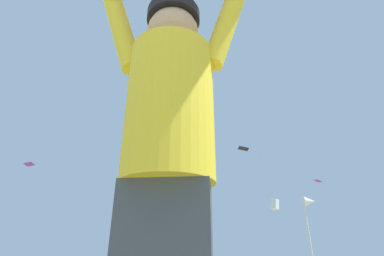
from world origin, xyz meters
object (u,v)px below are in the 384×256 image
Objects in this scene: distant_kite_purple_mid_left at (29,164)px; distant_kite_white_overhead_distant at (275,204)px; distant_kite_purple_low_left at (318,181)px; marker_flag at (309,207)px; kite_flyer_person at (169,152)px; distant_kite_black_low_right at (244,148)px.

distant_kite_white_overhead_distant is at bearing 26.66° from distant_kite_purple_mid_left.
marker_flag is at bearing -113.17° from distant_kite_purple_low_left.
distant_kite_purple_mid_left is (-11.81, 17.31, 5.35)m from kite_flyer_person.
marker_flag is at bearing -93.90° from distant_kite_black_low_right.
distant_kite_white_overhead_distant reaches higher than marker_flag.
marker_flag is at bearing 66.20° from kite_flyer_person.
distant_kite_black_low_right is at bearing 170.72° from distant_kite_purple_low_left.
distant_kite_purple_low_left reaches higher than kite_flyer_person.
distant_kite_white_overhead_distant is at bearing 118.07° from distant_kite_purple_low_left.
distant_kite_purple_mid_left is at bearing -160.32° from distant_kite_black_low_right.
kite_flyer_person is 24.49m from distant_kite_purple_low_left.
distant_kite_white_overhead_distant is at bearing 75.41° from kite_flyer_person.
kite_flyer_person is at bearing -99.50° from distant_kite_black_low_right.
distant_kite_purple_low_left is at bearing 12.37° from distant_kite_purple_mid_left.
marker_flag is (2.69, 6.09, 0.70)m from kite_flyer_person.
distant_kite_purple_mid_left is at bearing -153.34° from distant_kite_white_overhead_distant.
distant_kite_purple_mid_left is at bearing -167.63° from distant_kite_purple_low_left.
kite_flyer_person is 1.02× the size of marker_flag.
distant_kite_purple_low_left is 17.84m from marker_flag.
distant_kite_purple_low_left is 0.94× the size of distant_kite_purple_mid_left.
distant_kite_purple_mid_left is at bearing 142.25° from marker_flag.
distant_kite_white_overhead_distant reaches higher than kite_flyer_person.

